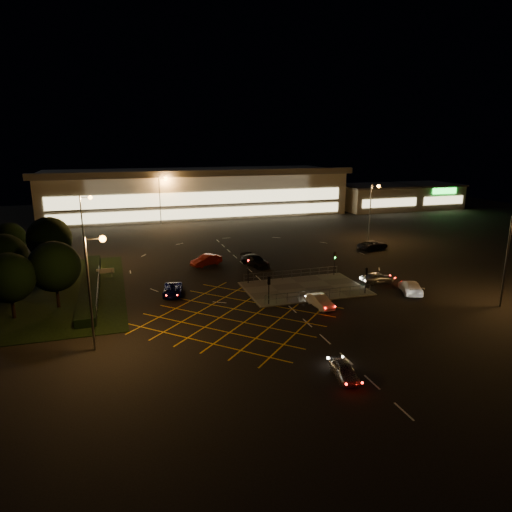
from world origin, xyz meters
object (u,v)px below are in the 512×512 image
object	(u,v)px
signal_sw	(269,284)
car_left_blue	(173,290)
signal_se	(366,275)
car_near_silver	(344,370)
car_far_dkgrey	(255,261)
car_approach_white	(411,287)
car_east_grey	(373,245)
signal_ne	(335,259)
car_right_silver	(378,278)
car_circ_red	(206,260)
signal_nw	(248,266)
car_queue_white	(320,301)

from	to	relation	value
signal_sw	car_left_blue	world-z (taller)	signal_sw
signal_se	car_near_silver	bearing A→B (deg)	55.12
signal_se	car_far_dkgrey	bearing A→B (deg)	-61.52
car_approach_white	car_near_silver	bearing A→B (deg)	64.13
car_left_blue	car_approach_white	world-z (taller)	car_approach_white
car_east_grey	signal_ne	bearing A→B (deg)	118.45
car_left_blue	car_right_silver	world-z (taller)	car_right_silver
signal_se	car_circ_red	distance (m)	23.87
signal_sw	car_circ_red	world-z (taller)	signal_sw
signal_nw	car_approach_white	world-z (taller)	signal_nw
car_left_blue	car_right_silver	bearing A→B (deg)	2.93
car_queue_white	car_left_blue	xyz separation A→B (m)	(-14.76, 8.82, -0.02)
car_circ_red	signal_se	bearing A→B (deg)	14.39
signal_sw	car_far_dkgrey	distance (m)	16.30
car_left_blue	car_circ_red	size ratio (longest dim) A/B	0.99
car_approach_white	signal_nw	bearing A→B (deg)	-5.99
signal_ne	car_approach_white	world-z (taller)	signal_ne
signal_sw	signal_se	xyz separation A→B (m)	(12.00, 0.00, 0.00)
signal_sw	car_circ_red	bearing A→B (deg)	-79.72
car_queue_white	car_circ_red	bearing A→B (deg)	107.49
car_circ_red	car_near_silver	bearing A→B (deg)	-19.73
signal_sw	car_circ_red	size ratio (longest dim) A/B	0.67
signal_nw	car_queue_white	world-z (taller)	signal_nw
car_east_grey	car_left_blue	bearing A→B (deg)	97.38
car_right_silver	car_circ_red	world-z (taller)	car_circ_red
car_near_silver	car_circ_red	distance (m)	35.20
signal_nw	car_right_silver	xyz separation A→B (m)	(15.79, -4.62, -1.66)
signal_se	car_approach_white	world-z (taller)	signal_se
car_near_silver	car_east_grey	xyz separation A→B (m)	(24.89, 36.66, 0.12)
signal_nw	signal_ne	world-z (taller)	same
signal_ne	car_approach_white	bearing A→B (deg)	-59.45
car_near_silver	car_left_blue	size ratio (longest dim) A/B	0.79
signal_ne	car_right_silver	xyz separation A→B (m)	(3.79, -4.62, -1.66)
signal_se	car_circ_red	world-z (taller)	signal_se
car_queue_white	car_right_silver	size ratio (longest dim) A/B	0.98
signal_sw	signal_ne	size ratio (longest dim) A/B	1.00
signal_nw	car_far_dkgrey	bearing A→B (deg)	66.73
car_east_grey	car_approach_white	bearing A→B (deg)	146.14
car_queue_white	car_left_blue	world-z (taller)	car_queue_white
signal_ne	signal_sw	bearing A→B (deg)	-146.35
signal_ne	car_east_grey	distance (m)	17.84
car_near_silver	car_far_dkgrey	size ratio (longest dim) A/B	0.70
car_left_blue	signal_nw	bearing A→B (deg)	18.61
signal_ne	car_right_silver	distance (m)	6.20
signal_nw	car_near_silver	bearing A→B (deg)	-89.29
car_queue_white	car_right_silver	xyz separation A→B (m)	(10.67, 5.66, 0.04)
signal_sw	car_left_blue	bearing A→B (deg)	-34.06
signal_sw	car_approach_white	xyz separation A→B (m)	(17.41, -1.18, -1.62)
signal_se	car_right_silver	distance (m)	5.33
signal_ne	car_queue_white	distance (m)	12.49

